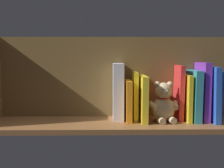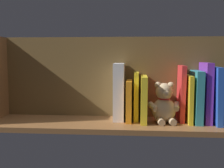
% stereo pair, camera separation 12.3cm
% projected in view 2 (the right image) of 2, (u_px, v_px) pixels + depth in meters
% --- Properties ---
extents(ground_plane, '(1.11, 0.29, 0.02)m').
position_uv_depth(ground_plane, '(112.00, 124.00, 1.25)').
color(ground_plane, brown).
extents(shelf_back_panel, '(1.11, 0.02, 0.38)m').
position_uv_depth(shelf_back_panel, '(114.00, 77.00, 1.35)').
color(shelf_back_panel, brown).
rests_on(shelf_back_panel, ground_plane).
extents(book_0, '(0.02, 0.13, 0.22)m').
position_uv_depth(book_0, '(220.00, 96.00, 1.24)').
color(book_0, blue).
rests_on(book_0, ground_plane).
extents(book_1, '(0.03, 0.18, 0.24)m').
position_uv_depth(book_1, '(215.00, 95.00, 1.21)').
color(book_1, blue).
rests_on(book_1, ground_plane).
extents(book_2, '(0.03, 0.16, 0.26)m').
position_uv_depth(book_2, '(205.00, 92.00, 1.23)').
color(book_2, purple).
rests_on(book_2, ground_plane).
extents(book_3, '(0.03, 0.17, 0.23)m').
position_uv_depth(book_3, '(196.00, 96.00, 1.23)').
color(book_3, teal).
rests_on(book_3, ground_plane).
extents(book_4, '(0.02, 0.16, 0.21)m').
position_uv_depth(book_4, '(188.00, 99.00, 1.24)').
color(book_4, yellow).
rests_on(book_4, ground_plane).
extents(book_5, '(0.03, 0.13, 0.25)m').
position_uv_depth(book_5, '(181.00, 93.00, 1.25)').
color(book_5, red).
rests_on(book_5, ground_plane).
extents(teddy_bear, '(0.14, 0.12, 0.18)m').
position_uv_depth(teddy_bear, '(164.00, 105.00, 1.22)').
color(teddy_bear, '#D1B284').
rests_on(teddy_bear, ground_plane).
extents(book_6, '(0.03, 0.18, 0.20)m').
position_uv_depth(book_6, '(144.00, 99.00, 1.25)').
color(book_6, yellow).
rests_on(book_6, ground_plane).
extents(book_7, '(0.02, 0.12, 0.22)m').
position_uv_depth(book_7, '(136.00, 96.00, 1.28)').
color(book_7, yellow).
rests_on(book_7, ground_plane).
extents(book_8, '(0.02, 0.16, 0.18)m').
position_uv_depth(book_8, '(129.00, 100.00, 1.26)').
color(book_8, orange).
rests_on(book_8, ground_plane).
extents(dictionary_thick_white, '(0.05, 0.13, 0.26)m').
position_uv_depth(dictionary_thick_white, '(119.00, 92.00, 1.28)').
color(dictionary_thick_white, white).
rests_on(dictionary_thick_white, ground_plane).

